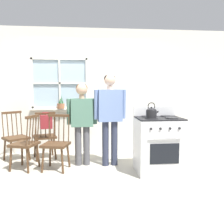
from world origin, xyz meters
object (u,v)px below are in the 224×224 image
Objects in this scene: kettle at (151,112)px; person_elderly_left at (82,116)px; chair_near_stove at (56,144)px; chair_near_wall at (25,144)px; person_teen_center at (110,110)px; chair_by_window at (45,137)px; potted_plant at (61,105)px; chair_center_cluster at (16,138)px; stove at (159,144)px; handbag at (46,121)px.

person_elderly_left is at bearing 149.72° from kettle.
kettle reaches higher than chair_near_stove.
chair_near_wall is at bearing -173.20° from chair_near_stove.
chair_by_window is at bearing 151.29° from person_teen_center.
chair_near_stove is at bearing 164.52° from kettle.
potted_plant is (-0.46, 0.95, 0.14)m from person_elderly_left.
chair_center_cluster is 3.09× the size of potted_plant.
chair_by_window is at bearing 145.43° from person_elderly_left.
chair_by_window is 0.88× the size of stove.
person_elderly_left is 1.29m from kettle.
person_elderly_left is 1.38× the size of stove.
person_elderly_left is (1.30, -0.44, 0.47)m from chair_center_cluster.
chair_center_cluster is at bearing 159.39° from person_teen_center.
kettle is (-0.17, -0.13, 0.55)m from stove.
stove reaches higher than handbag.
person_teen_center is 6.71× the size of kettle.
person_elderly_left is 0.52m from person_teen_center.
stove is (2.03, -1.00, 0.03)m from chair_by_window.
person_elderly_left is at bearing -20.87° from handbag.
chair_near_stove is 3.09× the size of potted_plant.
chair_near_wall and chair_center_cluster have the same top height.
person_teen_center is 0.84m from kettle.
chair_by_window is at bearing 179.04° from chair_near_wall.
person_teen_center reaches higher than chair_near_stove.
chair_center_cluster is 3.85× the size of kettle.
chair_by_window is 1.00× the size of chair_near_stove.
chair_near_stove is (0.30, -0.70, 0.00)m from chair_by_window.
stove is at bearing -34.46° from person_teen_center.
kettle is (2.40, -1.09, 0.58)m from chair_center_cluster.
chair_near_stove is 0.57× the size of person_teen_center.
potted_plant reaches higher than chair_near_wall.
stove is 0.59m from kettle.
chair_near_wall is at bearing 178.10° from person_teen_center.
person_teen_center is at bearing -15.70° from handbag.
chair_near_wall is 1.35m from potted_plant.
chair_center_cluster is (-0.55, -0.04, 0.00)m from chair_by_window.
kettle is at bearing -1.09° from chair_near_stove.
chair_center_cluster and chair_near_stove have the same top height.
chair_near_stove is 1.75m from stove.
chair_near_stove and handbag have the same top height.
person_elderly_left is at bearing 40.29° from chair_near_stove.
chair_by_window is at bearing 127.77° from chair_near_stove.
chair_near_wall is 3.09× the size of potted_plant.
chair_center_cluster is (-0.32, 0.58, 0.00)m from chair_near_wall.
chair_near_wall is 0.64× the size of person_elderly_left.
chair_near_stove is (0.53, -0.07, 0.00)m from chair_near_wall.
chair_by_window and chair_center_cluster have the same top height.
chair_by_window and chair_near_stove have the same top height.
potted_plant reaches higher than handbag.
stove is 3.53× the size of handbag.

